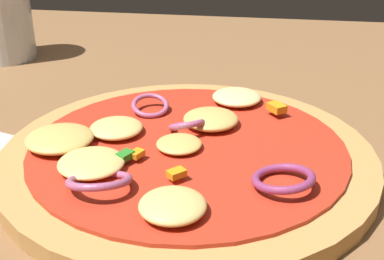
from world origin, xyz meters
name	(u,v)px	position (x,y,z in m)	size (l,w,h in m)	color
dining_table	(247,198)	(0.00, 0.00, 0.02)	(1.27, 1.08, 0.03)	brown
pizza	(184,153)	(-0.05, 0.02, 0.04)	(0.29, 0.29, 0.03)	tan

